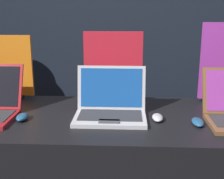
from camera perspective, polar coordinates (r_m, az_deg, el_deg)
wall_back at (r=2.92m, az=1.16°, el=11.92°), size 8.00×0.05×2.80m
mouse_front at (r=1.70m, az=-16.09°, el=-4.87°), size 0.06×0.10×0.03m
promo_stand_front at (r=2.08m, az=-18.61°, el=3.54°), size 0.32×0.07×0.41m
laptop_middle at (r=1.67m, az=-0.27°, el=-3.02°), size 0.38×0.29×0.26m
mouse_middle at (r=1.65m, az=8.34°, el=-5.09°), size 0.06×0.11×0.03m
promo_stand_middle at (r=1.92m, az=0.20°, el=3.85°), size 0.36×0.07×0.43m
mouse_back at (r=1.63m, az=15.40°, el=-5.75°), size 0.06×0.12×0.03m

